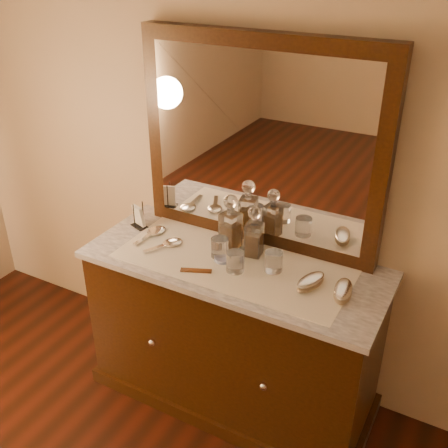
{
  "coord_description": "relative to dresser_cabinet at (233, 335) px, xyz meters",
  "views": [
    {
      "loc": [
        0.96,
        0.09,
        2.19
      ],
      "look_at": [
        0.0,
        1.85,
        1.1
      ],
      "focal_mm": 42.37,
      "sensor_mm": 36.0,
      "label": 1
    }
  ],
  "objects": [
    {
      "name": "hand_mirror_inner",
      "position": [
        -0.35,
        -0.02,
        0.45
      ],
      "size": [
        0.14,
        0.21,
        0.02
      ],
      "color": "silver",
      "rests_on": "lace_runner"
    },
    {
      "name": "dresser_cabinet",
      "position": [
        0.0,
        0.0,
        0.0
      ],
      "size": [
        1.4,
        0.55,
        0.82
      ],
      "primitive_type": "cube",
      "color": "black",
      "rests_on": "floor"
    },
    {
      "name": "pin_dish",
      "position": [
        -0.05,
        -0.02,
        0.45
      ],
      "size": [
        0.11,
        0.11,
        0.01
      ],
      "primitive_type": "cylinder",
      "rotation": [
        0.0,
        0.0,
        -0.36
      ],
      "color": "white",
      "rests_on": "lace_runner"
    },
    {
      "name": "mirror_glass",
      "position": [
        0.0,
        0.21,
        0.94
      ],
      "size": [
        1.06,
        0.01,
        0.86
      ],
      "primitive_type": "cube",
      "color": "white",
      "rests_on": "marble_top"
    },
    {
      "name": "tumblers",
      "position": [
        0.05,
        -0.01,
        0.49
      ],
      "size": [
        0.36,
        0.17,
        0.09
      ],
      "color": "white",
      "rests_on": "lace_runner"
    },
    {
      "name": "mirror_frame",
      "position": [
        0.0,
        0.25,
        0.94
      ],
      "size": [
        1.2,
        0.08,
        1.0
      ],
      "primitive_type": "cube",
      "color": "black",
      "rests_on": "marble_top"
    },
    {
      "name": "decanter_left",
      "position": [
        -0.08,
        0.11,
        0.55
      ],
      "size": [
        0.1,
        0.1,
        0.28
      ],
      "color": "#905515",
      "rests_on": "lace_runner"
    },
    {
      "name": "napkin_rack",
      "position": [
        -0.6,
        0.06,
        0.5
      ],
      "size": [
        0.11,
        0.08,
        0.14
      ],
      "color": "black",
      "rests_on": "marble_top"
    },
    {
      "name": "dresser_plinth",
      "position": [
        0.0,
        0.0,
        -0.37
      ],
      "size": [
        1.46,
        0.59,
        0.08
      ],
      "primitive_type": "cube",
      "color": "black",
      "rests_on": "floor"
    },
    {
      "name": "comb",
      "position": [
        -0.11,
        -0.16,
        0.45
      ],
      "size": [
        0.14,
        0.08,
        0.01
      ],
      "primitive_type": "cube",
      "rotation": [
        0.0,
        0.0,
        0.4
      ],
      "color": "brown",
      "rests_on": "lace_runner"
    },
    {
      "name": "knob_left",
      "position": [
        -0.3,
        -0.28,
        0.04
      ],
      "size": [
        0.04,
        0.04,
        0.04
      ],
      "primitive_type": "sphere",
      "color": "silver",
      "rests_on": "dresser_cabinet"
    },
    {
      "name": "decanter_right",
      "position": [
        0.05,
        0.1,
        0.54
      ],
      "size": [
        0.09,
        0.09,
        0.26
      ],
      "color": "#905515",
      "rests_on": "lace_runner"
    },
    {
      "name": "brush_far",
      "position": [
        0.53,
        -0.02,
        0.47
      ],
      "size": [
        0.11,
        0.18,
        0.05
      ],
      "color": "#947B5B",
      "rests_on": "lace_runner"
    },
    {
      "name": "hand_mirror_outer",
      "position": [
        -0.48,
        0.03,
        0.45
      ],
      "size": [
        0.1,
        0.23,
        0.02
      ],
      "color": "silver",
      "rests_on": "lace_runner"
    },
    {
      "name": "marble_top",
      "position": [
        0.0,
        0.0,
        0.42
      ],
      "size": [
        1.44,
        0.59,
        0.03
      ],
      "primitive_type": "cube",
      "color": "white",
      "rests_on": "dresser_cabinet"
    },
    {
      "name": "knob_right",
      "position": [
        0.3,
        -0.28,
        0.04
      ],
      "size": [
        0.04,
        0.04,
        0.04
      ],
      "primitive_type": "sphere",
      "color": "silver",
      "rests_on": "dresser_cabinet"
    },
    {
      "name": "lace_runner",
      "position": [
        0.0,
        -0.02,
        0.44
      ],
      "size": [
        1.1,
        0.45,
        0.0
      ],
      "primitive_type": "cube",
      "color": "white",
      "rests_on": "marble_top"
    },
    {
      "name": "brush_near",
      "position": [
        0.39,
        -0.02,
        0.47
      ],
      "size": [
        0.12,
        0.18,
        0.05
      ],
      "color": "#947B5B",
      "rests_on": "lace_runner"
    }
  ]
}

